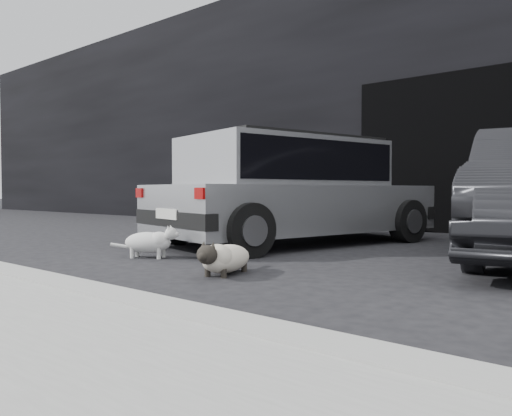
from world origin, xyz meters
The scene contains 7 objects.
ground centered at (0.00, 0.00, 0.00)m, with size 80.00×80.00×0.00m, color black.
building_facade centered at (1.00, 6.00, 2.50)m, with size 34.00×4.00×5.00m, color black.
garage_opening centered at (1.00, 3.99, 1.30)m, with size 4.00×0.10×2.60m, color black.
curb centered at (1.00, -2.60, 0.06)m, with size 18.00×0.25×0.12m, color #999994.
silver_hatchback centered at (-0.49, 1.05, 0.75)m, with size 2.53×4.02×1.38m.
cat_siamese centered at (0.53, -1.28, 0.14)m, with size 0.43×0.86×0.31m.
cat_white centered at (-0.76, -1.00, 0.17)m, with size 0.66×0.46×0.35m.
Camera 1 is at (3.34, -4.23, 0.69)m, focal length 35.00 mm.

